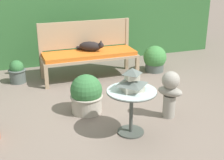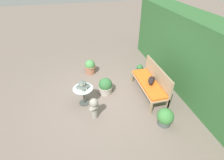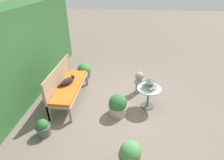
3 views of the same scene
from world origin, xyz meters
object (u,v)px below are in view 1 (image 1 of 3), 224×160
at_px(garden_bust, 170,91).
at_px(potted_plant_patio_mid, 155,59).
at_px(pagoda_birdhouse, 132,81).
at_px(garden_bench, 90,56).
at_px(potted_plant_table_far, 86,95).
at_px(potted_plant_hedge_corner, 17,72).
at_px(patio_table, 132,100).
at_px(cat, 91,46).

xyz_separation_m(garden_bust, potted_plant_patio_mid, (0.66, 1.71, -0.14)).
bearing_deg(pagoda_birdhouse, garden_bust, 18.55).
relative_size(garden_bench, garden_bust, 2.61).
height_order(pagoda_birdhouse, potted_plant_table_far, pagoda_birdhouse).
distance_m(garden_bust, potted_plant_hedge_corner, 2.65).
distance_m(patio_table, garden_bust, 0.66).
relative_size(patio_table, potted_plant_hedge_corner, 1.49).
height_order(patio_table, potted_plant_hedge_corner, patio_table).
xyz_separation_m(patio_table, potted_plant_hedge_corner, (-1.15, 2.17, -0.24)).
bearing_deg(cat, potted_plant_table_far, -79.14).
bearing_deg(pagoda_birdhouse, potted_plant_hedge_corner, 117.85).
distance_m(patio_table, potted_plant_patio_mid, 2.32).
distance_m(cat, potted_plant_patio_mid, 1.24).
distance_m(potted_plant_patio_mid, potted_plant_table_far, 2.03).
distance_m(patio_table, potted_plant_hedge_corner, 2.47).
bearing_deg(potted_plant_table_far, garden_bench, 72.12).
xyz_separation_m(cat, patio_table, (-0.10, -2.02, -0.13)).
bearing_deg(patio_table, garden_bench, 88.22).
distance_m(garden_bust, potted_plant_table_far, 1.10).
bearing_deg(potted_plant_patio_mid, patio_table, -123.91).
bearing_deg(potted_plant_table_far, garden_bust, -27.39).
bearing_deg(potted_plant_patio_mid, cat, 174.81).
bearing_deg(pagoda_birdhouse, cat, 87.15).
bearing_deg(potted_plant_table_far, patio_table, -64.18).
bearing_deg(patio_table, cat, 87.15).
bearing_deg(garden_bust, patio_table, -110.65).
distance_m(pagoda_birdhouse, potted_plant_patio_mid, 2.35).
relative_size(garden_bust, potted_plant_table_far, 1.19).
relative_size(garden_bench, potted_plant_table_far, 3.10).
height_order(garden_bench, potted_plant_hedge_corner, garden_bench).
relative_size(patio_table, potted_plant_patio_mid, 1.20).
xyz_separation_m(pagoda_birdhouse, potted_plant_patio_mid, (1.29, 1.92, -0.43)).
bearing_deg(garden_bench, pagoda_birdhouse, -91.78).
bearing_deg(garden_bust, pagoda_birdhouse, -110.65).
bearing_deg(cat, patio_table, -63.17).
distance_m(cat, potted_plant_hedge_corner, 1.31).
bearing_deg(potted_plant_table_far, potted_plant_patio_mid, 36.34).
height_order(potted_plant_hedge_corner, potted_plant_table_far, potted_plant_table_far).
bearing_deg(garden_bust, potted_plant_table_far, -156.59).
relative_size(cat, potted_plant_hedge_corner, 1.09).
bearing_deg(cat, garden_bust, -44.14).
xyz_separation_m(cat, garden_bust, (0.53, -1.81, -0.19)).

